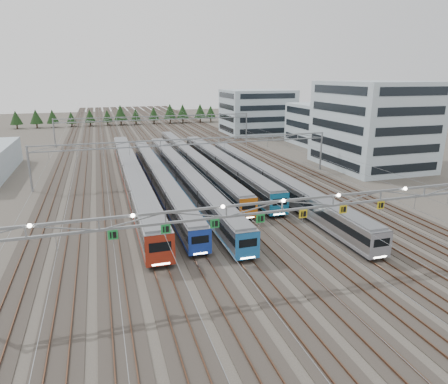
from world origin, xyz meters
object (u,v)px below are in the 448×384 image
object	(u,v)px
train_b	(159,177)
train_d	(192,160)
depot_bldg_mid	(319,124)
depot_bldg_north	(257,112)
train_f	(270,179)
depot_bldg_south	(372,125)
train_e	(222,165)
train_a	(132,175)
gantry_near	(282,208)
train_c	(183,174)
gantry_mid	(190,147)
gantry_far	(156,121)

from	to	relation	value
train_b	train_d	size ratio (longest dim) A/B	0.89
train_b	depot_bldg_mid	distance (m)	61.61
train_b	depot_bldg_north	bearing A→B (deg)	54.55
train_f	depot_bldg_south	xyz separation A→B (m)	(28.50, 11.24, 7.04)
train_e	depot_bldg_mid	bearing A→B (deg)	36.68
depot_bldg_mid	depot_bldg_north	world-z (taller)	depot_bldg_north
depot_bldg_mid	depot_bldg_north	xyz separation A→B (m)	(-8.91, 25.66, 1.56)
train_a	gantry_near	size ratio (longest dim) A/B	1.20
train_d	train_e	xyz separation A→B (m)	(4.50, -7.04, 0.18)
train_d	train_e	bearing A→B (deg)	-57.40
train_a	depot_bldg_mid	size ratio (longest dim) A/B	4.23
train_c	gantry_near	world-z (taller)	gantry_near
train_f	train_d	bearing A→B (deg)	114.11
train_a	gantry_mid	bearing A→B (deg)	10.45
train_f	gantry_far	size ratio (longest dim) A/B	1.04
train_c	gantry_near	distance (m)	36.65
train_c	train_d	bearing A→B (deg)	69.91
depot_bldg_south	gantry_near	bearing A→B (deg)	-135.09
train_c	depot_bldg_mid	bearing A→B (deg)	35.53
train_d	train_e	distance (m)	8.35
train_d	gantry_mid	bearing A→B (deg)	-104.96
train_c	depot_bldg_south	distance (m)	42.72
train_b	train_c	world-z (taller)	train_c
depot_bldg_mid	depot_bldg_north	size ratio (longest dim) A/B	0.73
train_a	depot_bldg_north	bearing A→B (deg)	50.69
gantry_near	depot_bldg_north	distance (m)	101.79
depot_bldg_north	train_e	bearing A→B (deg)	-118.24
train_c	train_d	size ratio (longest dim) A/B	0.98
train_c	gantry_near	bearing A→B (deg)	-86.52
train_e	gantry_mid	world-z (taller)	gantry_mid
gantry_far	depot_bldg_north	distance (m)	37.10
gantry_far	depot_bldg_south	bearing A→B (deg)	-48.83
gantry_mid	depot_bldg_south	xyz separation A→B (m)	(39.75, -0.45, 2.66)
train_d	gantry_near	bearing A→B (deg)	-92.71
train_f	depot_bldg_mid	distance (m)	53.14
train_a	gantry_near	xyz separation A→B (m)	(11.20, -38.04, 4.83)
gantry_near	gantry_mid	size ratio (longest dim) A/B	1.00
gantry_mid	gantry_far	world-z (taller)	same
depot_bldg_south	train_d	bearing A→B (deg)	166.69
train_a	train_e	xyz separation A→B (m)	(18.00, 3.46, -0.12)
train_a	gantry_far	distance (m)	48.58
train_f	gantry_mid	xyz separation A→B (m)	(-11.25, 11.69, 4.38)
train_c	depot_bldg_mid	size ratio (longest dim) A/B	4.14
depot_bldg_south	train_c	bearing A→B (deg)	-175.33
train_e	gantry_far	distance (m)	44.34
train_d	gantry_far	size ratio (longest dim) A/B	1.20
train_e	train_f	world-z (taller)	train_e
gantry_mid	depot_bldg_mid	world-z (taller)	depot_bldg_mid
train_e	gantry_near	size ratio (longest dim) A/B	0.95
train_f	depot_bldg_mid	xyz separation A→B (m)	(33.31, 41.24, 3.71)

